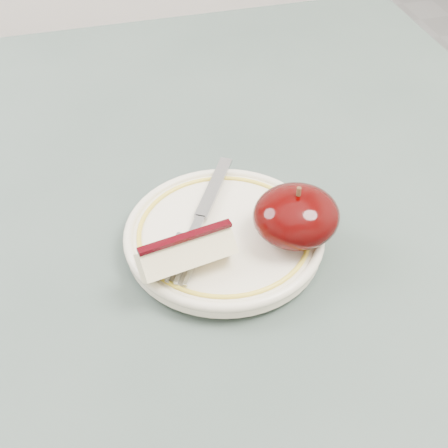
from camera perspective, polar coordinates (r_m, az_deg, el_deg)
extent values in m
cylinder|color=brown|center=(1.22, 10.05, 1.62)|extent=(0.05, 0.05, 0.71)
cube|color=#43534B|center=(0.59, -6.48, -2.71)|extent=(0.90, 0.90, 0.04)
cylinder|color=beige|center=(0.57, 0.00, -1.84)|extent=(0.10, 0.10, 0.01)
cylinder|color=beige|center=(0.56, 0.00, -1.19)|extent=(0.18, 0.18, 0.01)
torus|color=beige|center=(0.56, 0.00, -0.83)|extent=(0.18, 0.18, 0.01)
torus|color=yellow|center=(0.56, 0.00, -0.72)|extent=(0.16, 0.16, 0.00)
ellipsoid|color=#2C0000|center=(0.54, 6.61, 0.75)|extent=(0.08, 0.07, 0.05)
cylinder|color=#472D19|center=(0.52, 6.84, 2.85)|extent=(0.00, 0.00, 0.01)
cube|color=#FBEEB9|center=(0.51, -3.47, -2.73)|extent=(0.08, 0.05, 0.03)
cube|color=#300106|center=(0.50, -3.56, -1.20)|extent=(0.08, 0.02, 0.00)
cube|color=#94979C|center=(0.60, -0.90, 3.39)|extent=(0.06, 0.08, 0.00)
cube|color=#94979C|center=(0.55, -2.53, -0.21)|extent=(0.02, 0.03, 0.00)
cube|color=#94979C|center=(0.54, -3.28, -1.87)|extent=(0.03, 0.03, 0.00)
cube|color=#94979C|center=(0.52, -2.98, -4.17)|extent=(0.02, 0.03, 0.00)
cube|color=#94979C|center=(0.52, -3.80, -4.00)|extent=(0.02, 0.03, 0.00)
cube|color=#94979C|center=(0.52, -4.61, -3.83)|extent=(0.02, 0.03, 0.00)
cube|color=#94979C|center=(0.52, -5.42, -3.66)|extent=(0.02, 0.03, 0.00)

